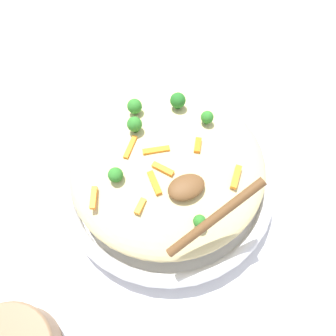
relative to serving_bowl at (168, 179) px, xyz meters
The scene contains 18 objects.
ground_plane 0.03m from the serving_bowl, ahead, with size 2.40×2.40×0.00m, color silver.
serving_bowl is the anchor object (origin of this frame).
pasta_mound 0.05m from the serving_bowl, ahead, with size 0.32×0.31×0.07m, color #DBC689.
carrot_piece_0 0.12m from the serving_bowl, 138.98° to the right, with size 0.02×0.01×0.01m, color orange.
carrot_piece_1 0.14m from the serving_bowl, 44.41° to the right, with size 0.04×0.01×0.01m, color orange.
carrot_piece_2 0.09m from the serving_bowl, 129.32° to the right, with size 0.03×0.01×0.01m, color orange.
carrot_piece_3 0.09m from the serving_bowl, 137.75° to the left, with size 0.04×0.01×0.01m, color orange.
carrot_piece_4 0.15m from the serving_bowl, behind, with size 0.03×0.01×0.01m, color orange.
carrot_piece_5 0.10m from the serving_bowl, ahead, with size 0.03×0.01×0.01m, color orange.
carrot_piece_6 0.10m from the serving_bowl, 143.56° to the left, with size 0.04×0.01×0.01m, color orange.
carrot_piece_7 0.10m from the serving_bowl, 135.92° to the right, with size 0.04×0.01×0.01m, color orange.
broccoli_floret_0 0.14m from the serving_bowl, 98.21° to the left, with size 0.02×0.02×0.03m.
broccoli_floret_1 0.14m from the serving_bowl, 56.45° to the left, with size 0.03×0.03×0.03m.
broccoli_floret_2 0.15m from the serving_bowl, 92.59° to the right, with size 0.02×0.02×0.02m.
broccoli_floret_3 0.12m from the serving_bowl, 114.59° to the left, with size 0.02×0.02×0.03m.
broccoli_floret_4 0.13m from the serving_bowl, behind, with size 0.02×0.02×0.03m.
broccoli_floret_5 0.13m from the serving_bowl, 21.43° to the left, with size 0.02×0.02×0.03m.
serving_spoon 0.14m from the serving_bowl, 90.23° to the right, with size 0.14×0.10×0.08m.
Camera 1 is at (-0.10, -0.23, 0.52)m, focal length 32.87 mm.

